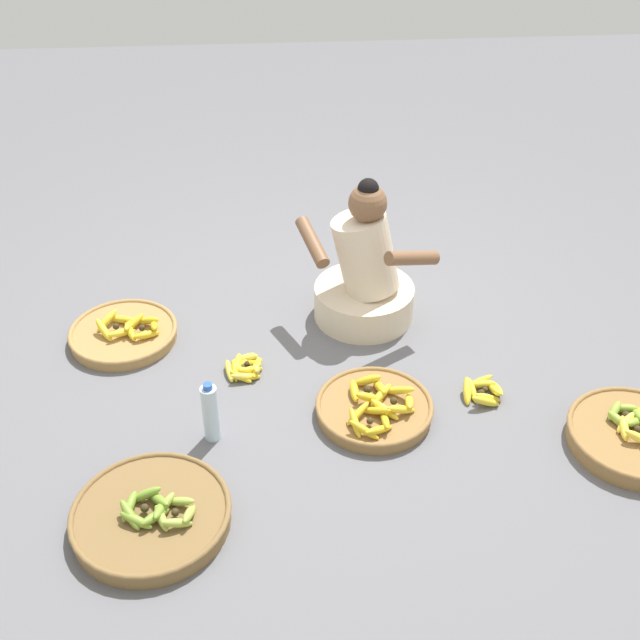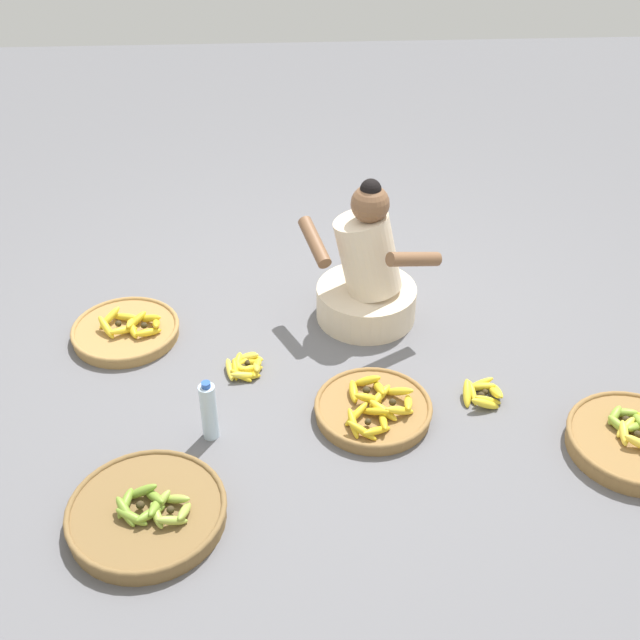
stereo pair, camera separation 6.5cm
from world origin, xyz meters
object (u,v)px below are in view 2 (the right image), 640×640
Objects in this scene: vendor_woman_front at (367,276)px; banana_basket_front_center at (126,330)px; loose_bananas_near_vendor at (246,366)px; banana_basket_front_right at (374,409)px; water_bottle at (209,411)px; loose_bananas_front_left at (483,393)px; banana_basket_near_bicycle at (147,512)px; banana_basket_back_left at (635,440)px.

vendor_woman_front is 1.26m from banana_basket_front_center.
vendor_woman_front is 0.78m from loose_bananas_near_vendor.
water_bottle reaches higher than banana_basket_front_right.
water_bottle is (-0.76, -0.85, -0.11)m from vendor_woman_front.
banana_basket_front_right reaches higher than banana_basket_front_center.
loose_bananas_front_left is at bearing -54.77° from vendor_woman_front.
banana_basket_front_center is (-1.20, 0.66, -0.00)m from banana_basket_front_right.
loose_bananas_front_left is (1.46, 0.64, -0.01)m from banana_basket_near_bicycle.
loose_bananas_near_vendor is (-1.68, 0.62, -0.02)m from banana_basket_back_left.
water_bottle reaches higher than banana_basket_front_center.
water_bottle is at bearing -173.07° from banana_basket_front_right.
vendor_woman_front is at bearing 33.66° from loose_bananas_near_vendor.
banana_basket_near_bicycle is 1.09m from banana_basket_front_right.
vendor_woman_front reaches higher than banana_basket_near_bicycle.
banana_basket_back_left is at bearing 7.83° from banana_basket_near_bicycle.
banana_basket_near_bicycle is 1.59m from loose_bananas_front_left.
vendor_woman_front reaches higher than loose_bananas_near_vendor.
banana_basket_front_center is at bearing 158.04° from banana_basket_back_left.
banana_basket_front_right is 0.68m from loose_bananas_near_vendor.
loose_bananas_front_left reaches higher than loose_bananas_near_vendor.
banana_basket_front_right reaches higher than loose_bananas_front_left.
banana_basket_back_left is 2.63× the size of loose_bananas_near_vendor.
water_bottle is at bearing 174.38° from banana_basket_back_left.
banana_basket_front_right is 1.36m from banana_basket_front_center.
loose_bananas_near_vendor is at bearing 166.64° from loose_bananas_front_left.
banana_basket_front_center is at bearing 122.33° from water_bottle.
banana_basket_front_center reaches higher than loose_bananas_front_left.
banana_basket_back_left is (1.09, -0.27, 0.01)m from banana_basket_front_right.
banana_basket_near_bicycle is at bearing -78.24° from banana_basket_front_center.
banana_basket_near_bicycle is 3.15× the size of loose_bananas_front_left.
banana_basket_front_center is at bearing -175.00° from vendor_woman_front.
vendor_woman_front is 0.79m from banana_basket_front_right.
loose_bananas_front_left is 1.26m from water_bottle.
banana_basket_front_right is 2.43× the size of loose_bananas_near_vendor.
loose_bananas_front_left is at bearing 8.10° from water_bottle.
banana_basket_back_left is 0.68m from loose_bananas_front_left.
banana_basket_front_center is at bearing 101.76° from banana_basket_near_bicycle.
loose_bananas_front_left is (1.10, -0.26, 0.01)m from loose_bananas_near_vendor.
vendor_woman_front is 4.00× the size of loose_bananas_front_left.
banana_basket_back_left is 1.89× the size of water_bottle.
vendor_woman_front reaches higher than banana_basket_front_center.
loose_bananas_front_left is at bearing 9.73° from banana_basket_front_right.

